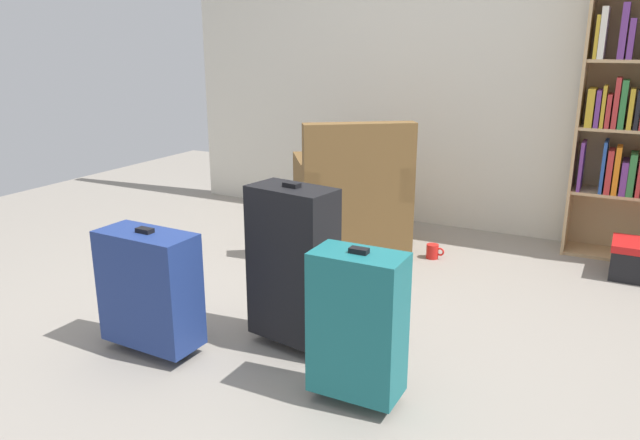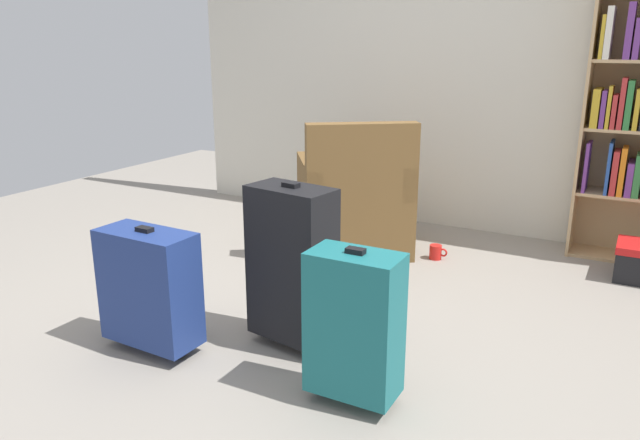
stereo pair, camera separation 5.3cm
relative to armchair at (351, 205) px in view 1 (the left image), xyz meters
The scene contains 7 objects.
ground_plane 1.31m from the armchair, 72.42° to the right, with size 7.73×7.73×0.00m, color gray.
back_wall 1.39m from the armchair, 66.98° to the left, with size 4.42×0.10×2.60m, color beige.
armchair is the anchor object (origin of this frame).
mug 0.63m from the armchair, ahead, with size 0.12×0.08×0.10m.
suitcase_teal 1.84m from the armchair, 64.70° to the right, with size 0.35×0.20×0.64m.
suitcase_black 1.41m from the armchair, 76.32° to the right, with size 0.42×0.27×0.78m.
suitcase_navy_blue 1.73m from the armchair, 96.98° to the right, with size 0.46×0.23×0.59m.
Camera 1 is at (1.24, -2.40, 1.38)m, focal length 34.02 mm.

